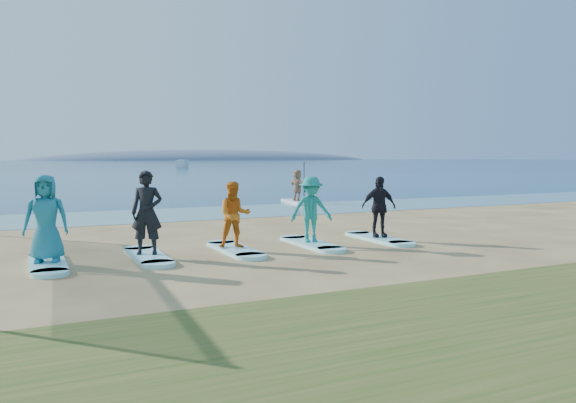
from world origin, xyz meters
name	(u,v)px	position (x,y,z in m)	size (l,w,h in m)	color
ground	(285,260)	(0.00, 0.00, 0.00)	(600.00, 600.00, 0.00)	tan
shallow_water	(170,214)	(0.00, 10.50, 0.01)	(600.00, 600.00, 0.00)	teal
ocean	(40,164)	(0.00, 160.00, 0.01)	(600.00, 600.00, 0.00)	navy
island_ridge	(212,160)	(95.00, 300.00, 0.00)	(220.00, 56.00, 18.00)	slate
paddleboard	(298,202)	(6.81, 13.03, 0.06)	(0.70, 3.00, 0.12)	silver
paddleboarder	(298,185)	(6.81, 13.03, 0.87)	(1.39, 0.44, 1.50)	tan
boat_offshore_b	(183,167)	(24.66, 101.14, 0.00)	(1.71, 5.38, 1.46)	silver
surfboard_0	(47,264)	(-4.75, 1.49, 0.04)	(0.70, 2.20, 0.09)	#9EEFF5
student_0	(46,218)	(-4.75, 1.49, 1.00)	(0.89, 0.58, 1.81)	teal
surfboard_1	(148,256)	(-2.68, 1.49, 0.04)	(0.70, 2.20, 0.09)	#9EEFF5
student_1	(147,212)	(-2.68, 1.49, 1.02)	(0.68, 0.45, 1.87)	black
surfboard_2	(235,249)	(-0.62, 1.49, 0.04)	(0.70, 2.20, 0.09)	#9EEFF5
student_2	(235,215)	(-0.62, 1.49, 0.88)	(0.77, 0.60, 1.58)	#D06715
surfboard_3	(311,244)	(1.44, 1.49, 0.04)	(0.70, 2.20, 0.09)	#9EEFF5
student_3	(311,209)	(1.44, 1.49, 0.92)	(1.08, 0.62, 1.67)	teal
surfboard_4	(378,239)	(3.50, 1.49, 0.04)	(0.70, 2.20, 0.09)	#9EEFF5
student_4	(379,207)	(3.50, 1.49, 0.91)	(0.96, 0.40, 1.64)	black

